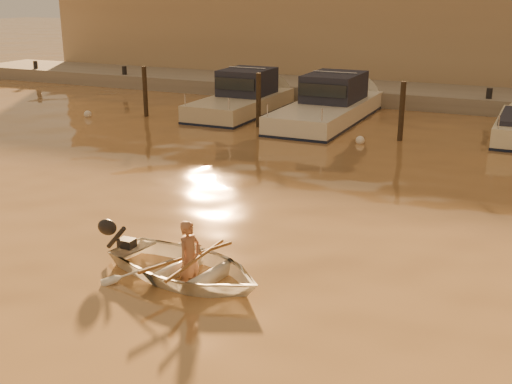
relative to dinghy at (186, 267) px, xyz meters
The scene contains 16 objects.
ground_plane 1.88m from the dinghy, 47.76° to the right, with size 160.00×160.00×0.00m, color brown.
dinghy is the anchor object (origin of this frame).
person 0.22m from the dinghy, 10.09° to the right, with size 0.51×0.34×1.40m, color #9E6A4F.
outboard_motor 1.50m from the dinghy, 169.91° to the left, with size 0.90×0.40×0.70m, color black, non-canonical shape.
oar_port 0.33m from the dinghy, 10.09° to the right, with size 0.06×0.06×2.10m, color brown.
oar_starboard 0.22m from the dinghy, 10.09° to the right, with size 0.06×0.06×2.10m, color brown.
moored_boat_1 15.83m from the dinghy, 112.47° to the left, with size 2.32×6.86×1.75m, color beige, non-canonical shape.
moored_boat_2 14.80m from the dinghy, 98.91° to the left, with size 2.48×8.23×1.75m, color silver, non-canonical shape.
piling_0 15.50m from the dinghy, 126.67° to the left, with size 0.18×0.18×2.20m, color #2D2319.
piling_1 13.14m from the dinghy, 108.87° to the left, with size 0.18×0.18×2.20m, color #2D2319.
piling_2 12.48m from the dinghy, 85.15° to the left, with size 0.18×0.18×2.20m, color #2D2319.
fender_a 16.01m from the dinghy, 134.99° to the left, with size 0.30×0.30×0.30m, color silver.
fender_b 13.41m from the dinghy, 112.85° to the left, with size 0.30×0.30×0.30m, color orange.
fender_c 11.45m from the dinghy, 90.31° to the left, with size 0.30×0.30×0.30m, color white.
quay 20.16m from the dinghy, 86.43° to the left, with size 52.00×4.00×1.00m, color gray.
waterfront_building 25.74m from the dinghy, 87.20° to the left, with size 46.00×7.00×4.80m, color #9E8466.
Camera 1 is at (4.29, -7.64, 4.99)m, focal length 45.00 mm.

